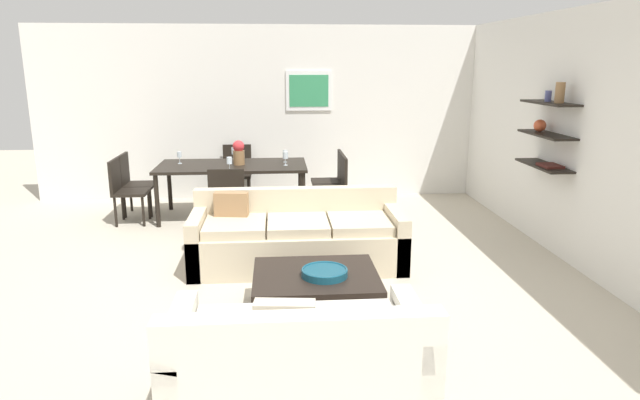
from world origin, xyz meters
The scene contains 20 objects.
ground_plane centered at (0.00, 0.00, 0.00)m, with size 18.00×18.00×0.00m, color #BCB29E.
back_wall_unit centered at (0.30, 3.53, 1.35)m, with size 8.40×0.09×2.70m.
right_wall_shelf_unit centered at (3.03, 0.60, 1.35)m, with size 0.34×8.20×2.70m.
sofa_beige centered at (0.05, 0.34, 0.29)m, with size 2.25×0.90×0.78m.
loveseat_white centered at (-0.04, -2.21, 0.29)m, with size 1.63×0.90×0.78m.
coffee_table centered at (0.16, -0.92, 0.19)m, with size 1.07×0.90×0.38m.
decorative_bowl centered at (0.23, -0.98, 0.42)m, with size 0.39×0.39×0.07m.
dining_table centered at (-0.77, 2.35, 0.69)m, with size 2.05×1.03×0.75m.
dining_chair_right_near centered at (0.66, 2.12, 0.50)m, with size 0.44×0.44×0.88m.
dining_chair_head centered at (-0.77, 3.27, 0.50)m, with size 0.44×0.44×0.88m.
dining_chair_foot centered at (-0.77, 1.43, 0.50)m, with size 0.44×0.44×0.88m.
dining_chair_left_near centered at (-2.20, 2.12, 0.50)m, with size 0.44×0.44×0.88m.
dining_chair_right_far centered at (0.66, 2.58, 0.50)m, with size 0.44×0.44×0.88m.
dining_chair_left_far centered at (-2.20, 2.58, 0.50)m, with size 0.44×0.44×0.88m.
wine_glass_head centered at (-0.77, 2.81, 0.87)m, with size 0.08×0.08×0.17m.
wine_glass_right_far centered at (-0.03, 2.48, 0.87)m, with size 0.06×0.06×0.17m.
wine_glass_foot centered at (-0.77, 1.90, 0.88)m, with size 0.07×0.07×0.18m.
wine_glass_right_near centered at (-0.03, 2.23, 0.89)m, with size 0.07×0.07×0.19m.
wine_glass_left_far centered at (-1.51, 2.48, 0.87)m, with size 0.06×0.06×0.17m.
centerpiece_vase centered at (-0.67, 2.34, 0.92)m, with size 0.16×0.16×0.34m.
Camera 1 is at (-0.15, -5.38, 2.14)m, focal length 31.28 mm.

